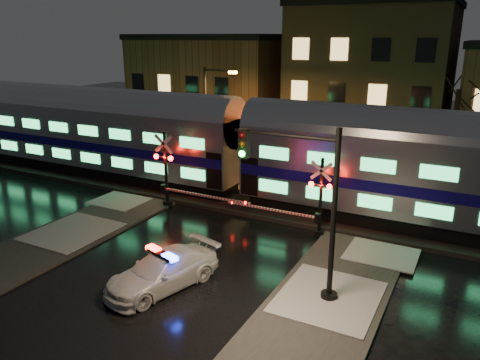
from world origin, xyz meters
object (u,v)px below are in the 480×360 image
object	(u,v)px
traffic_light	(306,209)
crossing_signal_left	(170,177)
streetlight	(209,114)
crossing_signal_right	(312,204)
police_car	(163,271)

from	to	relation	value
traffic_light	crossing_signal_left	bearing A→B (deg)	164.35
crossing_signal_left	streetlight	xyz separation A→B (m)	(-1.50, 6.69, 2.46)
traffic_light	streetlight	xyz separation A→B (m)	(-11.35, 12.08, 0.82)
crossing_signal_right	traffic_light	xyz separation A→B (m)	(1.55, -5.39, 1.82)
police_car	crossing_signal_left	bearing A→B (deg)	140.17
crossing_signal_right	crossing_signal_left	bearing A→B (deg)	179.94
traffic_light	streetlight	bearing A→B (deg)	146.27
traffic_light	streetlight	distance (m)	16.60
crossing_signal_left	police_car	bearing A→B (deg)	-56.52
police_car	crossing_signal_left	distance (m)	8.91
police_car	traffic_light	distance (m)	6.01
crossing_signal_right	crossing_signal_left	size ratio (longest dim) A/B	0.90
police_car	traffic_light	bearing A→B (deg)	38.41
crossing_signal_right	crossing_signal_left	world-z (taller)	crossing_signal_left
police_car	traffic_light	world-z (taller)	traffic_light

